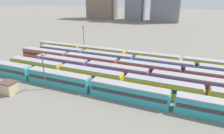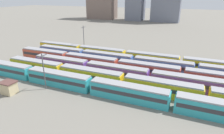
{
  "view_description": "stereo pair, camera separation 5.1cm",
  "coord_description": "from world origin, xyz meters",
  "views": [
    {
      "loc": [
        38.47,
        -36.73,
        22.32
      ],
      "look_at": [
        17.45,
        13.0,
        2.04
      ],
      "focal_mm": 31.05,
      "sensor_mm": 36.0,
      "label": 1
    },
    {
      "loc": [
        38.52,
        -36.71,
        22.32
      ],
      "look_at": [
        17.45,
        13.0,
        2.04
      ],
      "focal_mm": 31.05,
      "sensor_mm": 36.0,
      "label": 2
    }
  ],
  "objects": [
    {
      "name": "train_track_3",
      "position": [
        18.24,
        15.6,
        1.9
      ],
      "size": [
        74.7,
        3.06,
        3.75
      ],
      "color": "#BC4C38",
      "rests_on": "ground_plane"
    },
    {
      "name": "catenary_pole_1",
      "position": [
        -1.58,
        29.03,
        6.0
      ],
      "size": [
        0.24,
        3.2,
        10.87
      ],
      "color": "#4C4C51",
      "rests_on": "ground_plane"
    },
    {
      "name": "train_track_4",
      "position": [
        31.13,
        20.8,
        1.9
      ],
      "size": [
        93.6,
        3.06,
        3.75
      ],
      "color": "#4C70BC",
      "rests_on": "ground_plane"
    },
    {
      "name": "signal_hut",
      "position": [
        -0.33,
        -8.17,
        1.55
      ],
      "size": [
        3.6,
        3.0,
        3.04
      ],
      "color": "#C6B284",
      "rests_on": "ground_plane"
    },
    {
      "name": "train_track_0",
      "position": [
        36.41,
        0.0,
        1.9
      ],
      "size": [
        112.5,
        3.06,
        3.75
      ],
      "color": "teal",
      "rests_on": "ground_plane"
    },
    {
      "name": "train_track_5",
      "position": [
        36.0,
        26.0,
        1.9
      ],
      "size": [
        112.5,
        3.06,
        3.75
      ],
      "color": "yellow",
      "rests_on": "ground_plane"
    },
    {
      "name": "catenary_pole_2",
      "position": [
        6.15,
        -2.91,
        5.16
      ],
      "size": [
        0.24,
        3.2,
        9.25
      ],
      "color": "#4C4C51",
      "rests_on": "ground_plane"
    },
    {
      "name": "ground_plane",
      "position": [
        0.0,
        13.0,
        0.0
      ],
      "size": [
        600.0,
        600.0,
        0.0
      ],
      "primitive_type": "plane",
      "color": "slate"
    },
    {
      "name": "train_track_1",
      "position": [
        42.86,
        5.2,
        1.9
      ],
      "size": [
        112.5,
        3.06,
        3.75
      ],
      "color": "yellow",
      "rests_on": "ground_plane"
    }
  ]
}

